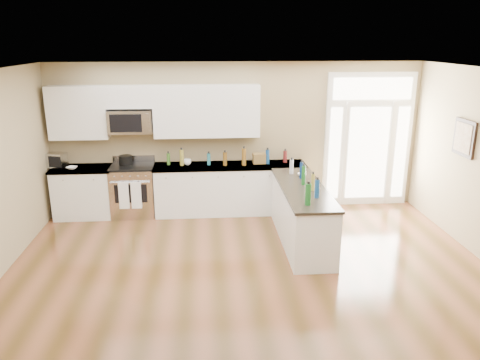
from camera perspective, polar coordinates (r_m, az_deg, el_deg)
The scene contains 19 objects.
ground at distance 5.76m, azimuth 2.60°, elevation -16.91°, with size 8.00×8.00×0.00m, color #4E3516.
room_shell at distance 5.02m, azimuth 2.85°, elevation -0.46°, with size 8.00×8.00×8.00m.
back_cabinet_left at distance 9.16m, azimuth -18.41°, elevation -1.57°, with size 1.10×0.66×0.94m.
back_cabinet_right at distance 8.89m, azimuth -1.20°, elevation -1.23°, with size 2.85×0.66×0.94m.
peninsula_cabinet at distance 7.67m, azimuth 7.52°, elevation -4.41°, with size 0.69×2.32×0.94m.
upper_cabinet_left at distance 8.97m, azimuth -19.14°, elevation 7.77°, with size 1.04×0.33×0.95m, color white.
upper_cabinet_right at distance 8.68m, azimuth -4.08°, elevation 8.38°, with size 1.94×0.33×0.95m, color white.
upper_cabinet_short at distance 8.75m, azimuth -13.33°, elevation 9.86°, with size 0.82×0.33×0.40m, color white.
microwave at distance 8.77m, azimuth -13.18°, elevation 6.97°, with size 0.78×0.41×0.42m.
entry_door at distance 9.45m, azimuth 15.33°, elevation 4.69°, with size 1.70×0.10×2.60m.
wall_art_near at distance 8.20m, azimuth 25.66°, elevation 4.65°, with size 0.05×0.58×0.58m.
kitchen_range at distance 8.97m, azimuth -12.86°, elevation -1.23°, with size 0.79×0.70×1.08m.
stockpot at distance 8.94m, azimuth -13.79°, elevation 2.42°, with size 0.24×0.24×0.19m, color black.
toaster_oven at distance 9.18m, azimuth -21.42°, elevation 2.28°, with size 0.31×0.24×0.27m, color silver.
cardboard_box at distance 8.82m, azimuth 2.35°, elevation 2.65°, with size 0.23×0.17×0.19m, color brown.
bowl_left at distance 8.97m, azimuth -19.82°, elevation 1.40°, with size 0.18×0.18×0.04m, color white.
bowl_peninsula at distance 8.08m, azimuth 7.57°, elevation 0.65°, with size 0.15×0.15×0.05m, color white.
cup_counter at distance 8.76m, azimuth -6.43°, elevation 2.18°, with size 0.14×0.14×0.11m, color white.
counter_bottles at distance 8.05m, azimuth 2.47°, elevation 1.56°, with size 2.40×2.47×0.32m.
Camera 1 is at (-0.61, -4.75, 3.20)m, focal length 35.00 mm.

